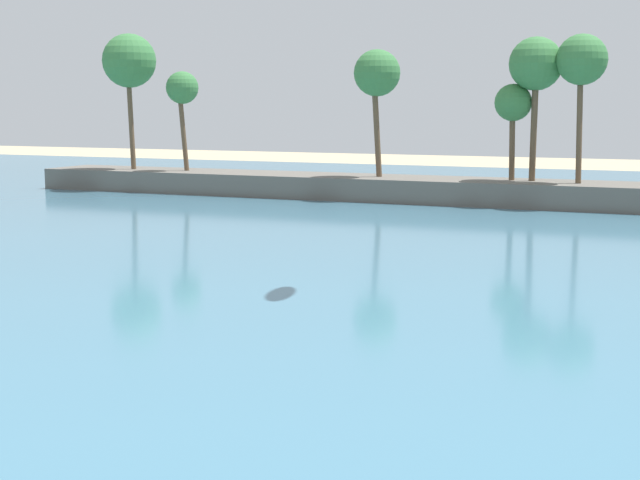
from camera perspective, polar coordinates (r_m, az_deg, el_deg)
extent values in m
cube|color=teal|center=(60.86, 13.62, 1.17)|extent=(220.00, 96.46, 0.06)
cube|color=#605B54|center=(68.85, 14.81, 2.65)|extent=(87.54, 6.00, 1.80)
cylinder|color=brown|center=(69.34, 12.90, 6.96)|extent=(0.59, 0.87, 8.39)
sphere|color=#38753D|center=(69.38, 13.01, 10.42)|extent=(3.82, 3.82, 3.82)
cylinder|color=brown|center=(68.34, 15.52, 6.95)|extent=(0.61, 0.81, 8.59)
sphere|color=#38753D|center=(68.40, 15.66, 10.54)|extent=(3.54, 3.54, 3.54)
cylinder|color=brown|center=(71.88, 3.46, 6.99)|extent=(0.83, 0.76, 7.88)
sphere|color=#38753D|center=(71.90, 3.49, 10.12)|extent=(3.53, 3.53, 3.53)
cylinder|color=brown|center=(82.04, -11.45, 7.45)|extent=(0.80, 0.51, 9.17)
sphere|color=#38753D|center=(82.11, -11.54, 10.65)|extent=(4.54, 4.54, 4.54)
cylinder|color=brown|center=(79.28, -8.34, 6.68)|extent=(0.78, 0.73, 6.89)
sphere|color=#38753D|center=(79.27, -8.39, 9.16)|extent=(2.69, 2.69, 2.69)
cylinder|color=brown|center=(69.83, 11.62, 5.89)|extent=(0.50, 0.43, 5.64)
sphere|color=#38753D|center=(69.78, 11.68, 8.20)|extent=(2.69, 2.69, 2.69)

